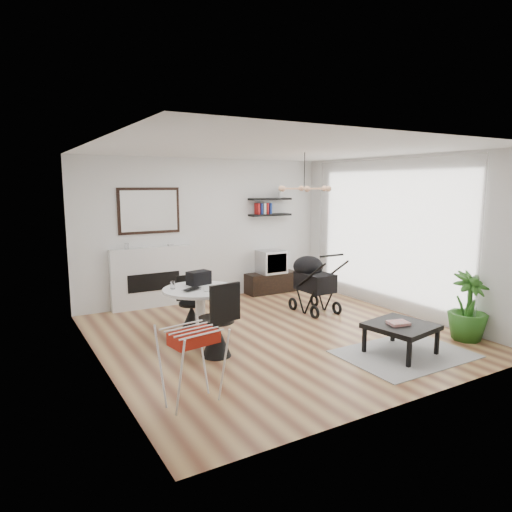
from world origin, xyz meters
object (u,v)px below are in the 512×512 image
dining_table (200,306)px  coffee_table (401,327)px  tv_console (271,282)px  drying_rack (192,364)px  potted_plant (468,306)px  fireplace (152,270)px  stroller (313,285)px  crt_tv (271,262)px

dining_table → coffee_table: (2.07, -1.80, -0.14)m
tv_console → dining_table: bearing=-140.8°
drying_rack → potted_plant: (4.16, -0.16, 0.07)m
coffee_table → drying_rack: bearing=178.4°
tv_console → fireplace: bearing=177.1°
tv_console → stroller: bearing=-94.4°
crt_tv → stroller: stroller is taller
dining_table → stroller: bearing=10.7°
fireplace → dining_table: size_ratio=2.06×
stroller → potted_plant: bearing=-67.8°
stroller → coffee_table: size_ratio=1.22×
coffee_table → potted_plant: potted_plant is taller
coffee_table → dining_table: bearing=139.0°
drying_rack → potted_plant: potted_plant is taller
potted_plant → stroller: bearing=113.3°
dining_table → potted_plant: bearing=-29.5°
dining_table → drying_rack: bearing=-115.8°
stroller → potted_plant: stroller is taller
dining_table → tv_console: bearing=39.2°
dining_table → drying_rack: drying_rack is taller
drying_rack → potted_plant: size_ratio=0.82×
dining_table → crt_tv: bearing=39.3°
dining_table → fireplace: bearing=90.6°
fireplace → potted_plant: 5.22m
fireplace → dining_table: bearing=-89.4°
crt_tv → potted_plant: (0.90, -3.87, -0.16)m
fireplace → tv_console: size_ratio=1.96×
crt_tv → potted_plant: bearing=-76.9°
tv_console → drying_rack: 4.96m
stroller → drying_rack: bearing=-146.7°
dining_table → potted_plant: 3.83m
potted_plant → drying_rack: bearing=177.8°
drying_rack → potted_plant: bearing=-11.2°
coffee_table → fireplace: bearing=118.1°
crt_tv → stroller: (-0.11, -1.55, -0.18)m
stroller → dining_table: bearing=-170.4°
stroller → coffee_table: 2.26m
drying_rack → potted_plant: 4.16m
tv_console → crt_tv: bearing=-167.7°
crt_tv → drying_rack: (-3.26, -3.71, -0.22)m
tv_console → drying_rack: bearing=-131.4°
tv_console → crt_tv: crt_tv is taller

